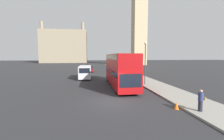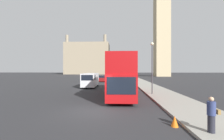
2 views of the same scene
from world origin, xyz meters
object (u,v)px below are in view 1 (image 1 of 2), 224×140
at_px(pedestrian, 201,100).
at_px(street_lamp, 145,57).
at_px(parked_sedan, 90,69).
at_px(red_double_decker_bus, 120,69).
at_px(white_van, 85,72).

height_order(pedestrian, street_lamp, street_lamp).
height_order(pedestrian, parked_sedan, pedestrian).
height_order(red_double_decker_bus, white_van, red_double_decker_bus).
bearing_deg(pedestrian, red_double_decker_bus, 110.37).
relative_size(white_van, parked_sedan, 1.25).
bearing_deg(parked_sedan, red_double_decker_bus, -78.18).
bearing_deg(white_van, pedestrian, -64.20).
bearing_deg(parked_sedan, white_van, -93.26).
height_order(white_van, street_lamp, street_lamp).
distance_m(white_van, pedestrian, 19.93).
xyz_separation_m(pedestrian, street_lamp, (-0.18, 10.55, 3.06)).
relative_size(red_double_decker_bus, parked_sedan, 2.61).
bearing_deg(white_van, street_lamp, -41.05).
bearing_deg(street_lamp, red_double_decker_bus, -175.61).
distance_m(white_van, parked_sedan, 12.25).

